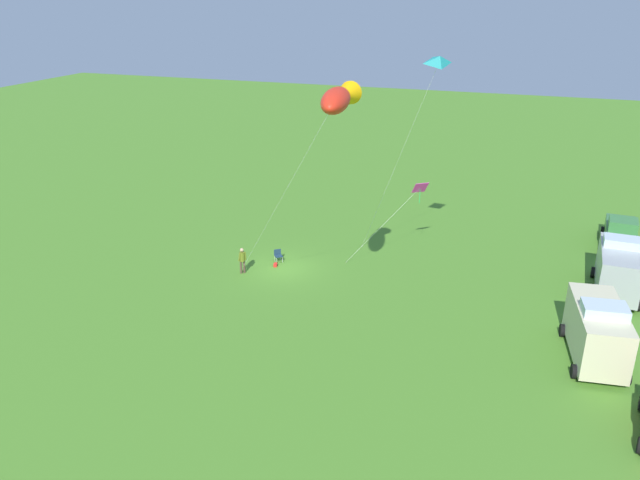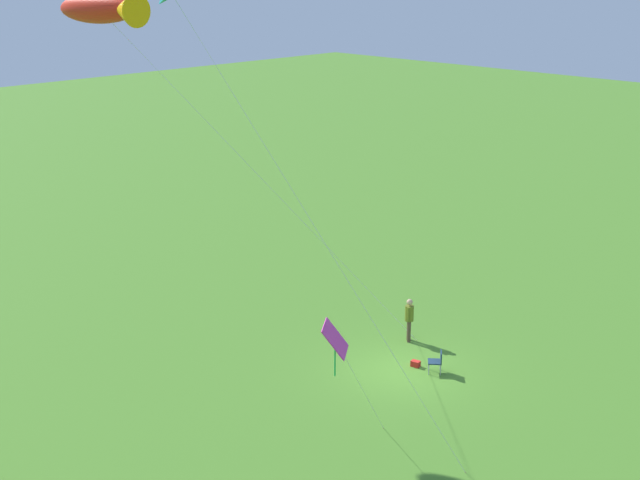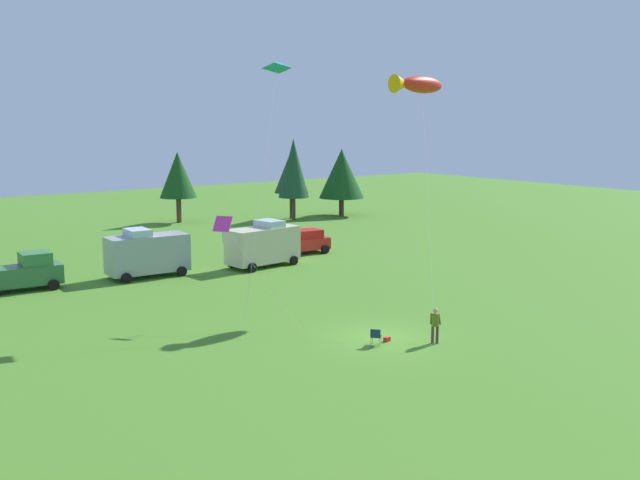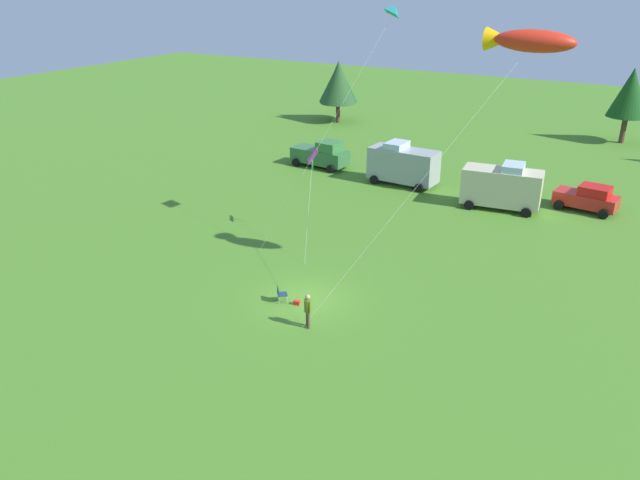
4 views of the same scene
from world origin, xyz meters
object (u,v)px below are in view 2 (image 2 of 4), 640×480
person_kite_flyer (409,317)px  folding_chair (437,360)px  kite_large_fish (105,9)px  backpack_on_grass (416,364)px  kite_diamond_rainbow (336,342)px

person_kite_flyer → folding_chair: bearing=106.0°
person_kite_flyer → kite_large_fish: (6.59, 8.45, 11.63)m
person_kite_flyer → backpack_on_grass: bearing=91.7°
person_kite_flyer → kite_large_fish: bearing=7.9°
folding_chair → kite_large_fish: size_ratio=0.06×
folding_chair → backpack_on_grass: bearing=-29.1°
person_kite_flyer → kite_diamond_rainbow: kite_diamond_rainbow is taller
folding_chair → kite_diamond_rainbow: kite_diamond_rainbow is taller
kite_large_fish → kite_diamond_rainbow: bearing=172.3°
folding_chair → kite_diamond_rainbow: 10.31m
folding_chair → kite_large_fish: bearing=-2.1°
folding_chair → kite_diamond_rainbow: (-3.24, 8.68, 4.51)m
backpack_on_grass → kite_diamond_rainbow: size_ratio=0.06×
folding_chair → backpack_on_grass: folding_chair is taller
person_kite_flyer → folding_chair: (-2.50, 1.43, -0.53)m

